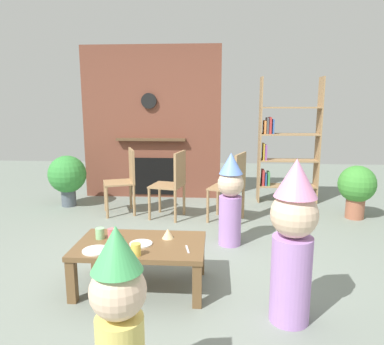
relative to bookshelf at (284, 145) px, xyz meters
The scene contains 19 objects.
ground_plane 2.93m from the bookshelf, 120.61° to the right, with size 12.00×12.00×0.00m, color gray.
brick_fireplace_feature 2.10m from the bookshelf, behind, with size 2.20×0.28×2.40m.
bookshelf is the anchor object (origin of this frame).
coffee_table 3.32m from the bookshelf, 120.12° to the right, with size 1.06×0.64×0.39m.
paper_cup_near_left 3.38m from the bookshelf, 124.52° to the right, with size 0.06×0.06×0.10m, color #E5666B.
paper_cup_near_right 3.43m from the bookshelf, 126.08° to the right, with size 0.08×0.08×0.09m, color #8CD18C.
paper_cup_center 3.50m from the bookshelf, 117.85° to the right, with size 0.08×0.08×0.09m, color #F2CC4C.
paper_plate_front 3.32m from the bookshelf, 119.75° to the right, with size 0.19×0.19×0.01m, color white.
paper_plate_rear 3.63m from the bookshelf, 122.96° to the right, with size 0.21×0.21×0.01m, color white.
birthday_cake_slice 3.09m from the bookshelf, 117.88° to the right, with size 0.10×0.10×0.08m, color #EAC68C.
table_fork 3.22m from the bookshelf, 112.95° to the right, with size 0.15×0.02×0.01m, color silver.
child_with_cone_hat 4.37m from the bookshelf, 109.81° to the right, with size 0.27×0.27×0.98m.
child_in_pink 3.28m from the bookshelf, 98.68° to the right, with size 0.32×0.32×1.17m.
child_by_the_chairs 2.06m from the bookshelf, 115.35° to the right, with size 0.28×0.28×1.01m.
dining_chair_left 2.44m from the bookshelf, 161.29° to the right, with size 0.51×0.51×0.90m.
dining_chair_middle 1.89m from the bookshelf, 148.90° to the right, with size 0.48×0.48×0.90m.
dining_chair_right 1.38m from the bookshelf, 127.62° to the right, with size 0.52×0.52×0.90m.
potted_plant_tall 1.24m from the bookshelf, 43.61° to the right, with size 0.49×0.49×0.71m.
potted_plant_short 3.29m from the bookshelf, behind, with size 0.55×0.55×0.76m.
Camera 1 is at (0.40, -3.24, 1.53)m, focal length 34.15 mm.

